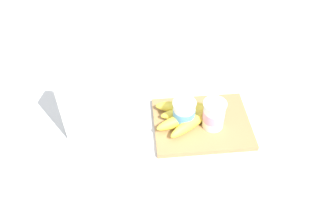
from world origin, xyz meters
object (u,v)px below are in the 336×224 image
Objects in this scene: cutting_board at (202,123)px; cereal_box at (98,107)px; yogurt_cup_front at (214,115)px; banana_bunch at (187,115)px; yogurt_cup_back at (184,113)px.

cutting_board is 1.17× the size of cereal_box.
yogurt_cup_front is (-0.32, -0.00, -0.06)m from cereal_box.
cereal_box reaches higher than cutting_board.
banana_bunch is at bearing -19.85° from cutting_board.
banana_bunch is at bearing -25.13° from yogurt_cup_front.
cereal_box is at bearing 3.59° from cutting_board.
cutting_board is at bearing 178.19° from yogurt_cup_back.
yogurt_cup_front is (-0.03, 0.02, 0.05)m from cutting_board.
cereal_box is 1.28× the size of banana_bunch.
yogurt_cup_front reaches higher than yogurt_cup_back.
banana_bunch is (0.04, -0.02, 0.03)m from cutting_board.
yogurt_cup_front is 0.47× the size of banana_bunch.
cutting_board is 0.07m from yogurt_cup_back.
cereal_box is (0.29, 0.02, 0.11)m from cutting_board.
yogurt_cup_back is at bearing -1.81° from cutting_board.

